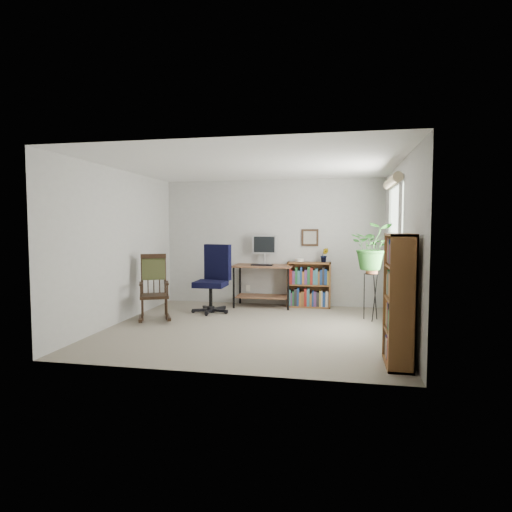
% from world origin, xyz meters
% --- Properties ---
extents(floor, '(4.20, 4.00, 0.00)m').
position_xyz_m(floor, '(0.00, 0.00, 0.00)').
color(floor, gray).
rests_on(floor, ground).
extents(ceiling, '(4.20, 4.00, 0.00)m').
position_xyz_m(ceiling, '(0.00, 0.00, 2.40)').
color(ceiling, white).
rests_on(ceiling, ground).
extents(wall_back, '(4.20, 0.00, 2.40)m').
position_xyz_m(wall_back, '(0.00, 2.00, 1.20)').
color(wall_back, '#BBBBB7').
rests_on(wall_back, ground).
extents(wall_front, '(4.20, 0.00, 2.40)m').
position_xyz_m(wall_front, '(0.00, -2.00, 1.20)').
color(wall_front, '#BBBBB7').
rests_on(wall_front, ground).
extents(wall_left, '(0.00, 4.00, 2.40)m').
position_xyz_m(wall_left, '(-2.10, 0.00, 1.20)').
color(wall_left, '#BBBBB7').
rests_on(wall_left, ground).
extents(wall_right, '(0.00, 4.00, 2.40)m').
position_xyz_m(wall_right, '(2.10, 0.00, 1.20)').
color(wall_right, '#BBBBB7').
rests_on(wall_right, ground).
extents(window, '(0.12, 1.20, 1.50)m').
position_xyz_m(window, '(2.06, 0.30, 1.40)').
color(window, white).
rests_on(window, wall_right).
extents(desk, '(1.10, 0.60, 0.79)m').
position_xyz_m(desk, '(-0.12, 1.70, 0.40)').
color(desk, brown).
rests_on(desk, floor).
extents(monitor, '(0.46, 0.16, 0.56)m').
position_xyz_m(monitor, '(-0.12, 1.84, 1.07)').
color(monitor, '#B2B3B7').
rests_on(monitor, desk).
extents(keyboard, '(0.40, 0.15, 0.02)m').
position_xyz_m(keyboard, '(-0.12, 1.58, 0.80)').
color(keyboard, black).
rests_on(keyboard, desk).
extents(office_chair, '(0.81, 0.81, 1.21)m').
position_xyz_m(office_chair, '(-0.93, 0.99, 0.61)').
color(office_chair, black).
rests_on(office_chair, floor).
extents(rocking_chair, '(0.90, 1.08, 1.08)m').
position_xyz_m(rocking_chair, '(-1.64, 0.23, 0.54)').
color(rocking_chair, black).
rests_on(rocking_chair, floor).
extents(low_bookshelf, '(0.80, 0.27, 0.85)m').
position_xyz_m(low_bookshelf, '(0.74, 1.82, 0.42)').
color(low_bookshelf, brown).
rests_on(low_bookshelf, floor).
extents(tall_bookshelf, '(0.27, 0.63, 1.44)m').
position_xyz_m(tall_bookshelf, '(1.92, -1.37, 0.72)').
color(tall_bookshelf, brown).
rests_on(tall_bookshelf, floor).
extents(plant_stand, '(0.32, 0.32, 0.88)m').
position_xyz_m(plant_stand, '(1.80, 0.89, 0.44)').
color(plant_stand, black).
rests_on(plant_stand, floor).
extents(spider_plant, '(1.69, 1.88, 1.46)m').
position_xyz_m(spider_plant, '(1.80, 0.89, 1.55)').
color(spider_plant, '#2C6E26').
rests_on(spider_plant, plant_stand).
extents(potted_plant_small, '(0.13, 0.24, 0.11)m').
position_xyz_m(potted_plant_small, '(1.02, 1.83, 0.90)').
color(potted_plant_small, '#2C6E26').
rests_on(potted_plant_small, low_bookshelf).
extents(framed_picture, '(0.32, 0.04, 0.32)m').
position_xyz_m(framed_picture, '(0.74, 1.97, 1.30)').
color(framed_picture, black).
rests_on(framed_picture, wall_back).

